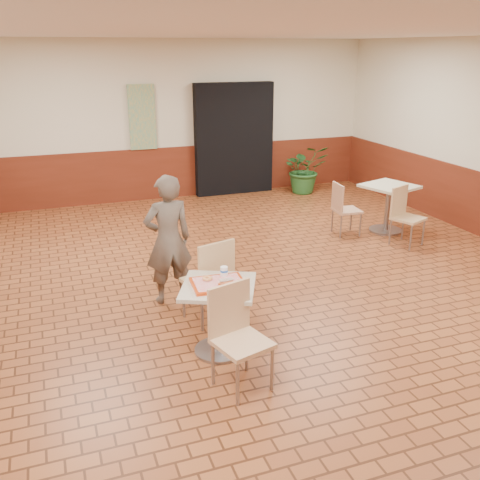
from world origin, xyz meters
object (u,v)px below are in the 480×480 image
object	(u,v)px
chair_main_back	(211,277)
potted_plant	(305,169)
customer	(168,240)
paper_cup	(224,271)
main_table	(219,307)
serving_tray	(218,284)
chair_second_left	(343,206)
chair_second_front	(404,213)
long_john_donut	(226,282)
chair_main_front	(237,331)
ring_donut	(207,278)
second_table	(388,200)

from	to	relation	value
chair_main_back	potted_plant	xyz separation A→B (m)	(3.44, 4.65, -0.04)
customer	paper_cup	bearing A→B (deg)	99.57
main_table	serving_tray	world-z (taller)	serving_tray
customer	chair_second_left	xyz separation A→B (m)	(3.12, 1.40, -0.29)
chair_second_front	potted_plant	size ratio (longest dim) A/B	0.89
long_john_donut	main_table	bearing A→B (deg)	130.14
chair_main_front	customer	bearing A→B (deg)	79.32
serving_tray	chair_second_front	bearing A→B (deg)	29.05
main_table	customer	xyz separation A→B (m)	(-0.19, 1.27, 0.28)
chair_second_front	chair_main_front	bearing A→B (deg)	-166.78
chair_main_back	customer	size ratio (longest dim) A/B	0.63
main_table	chair_second_front	xyz separation A→B (m)	(3.58, 1.99, 0.01)
chair_main_front	ring_donut	bearing A→B (deg)	79.69
customer	serving_tray	distance (m)	1.29
customer	long_john_donut	size ratio (longest dim) A/B	9.81
customer	chair_second_left	world-z (taller)	customer
customer	potted_plant	xyz separation A→B (m)	(3.74, 3.98, -0.27)
potted_plant	long_john_donut	bearing A→B (deg)	-123.33
customer	main_table	bearing A→B (deg)	93.87
chair_main_front	potted_plant	bearing A→B (deg)	42.33
long_john_donut	second_table	size ratio (longest dim) A/B	0.20
potted_plant	main_table	bearing A→B (deg)	-124.04
customer	second_table	distance (m)	4.10
paper_cup	serving_tray	bearing A→B (deg)	-128.06
chair_main_back	serving_tray	size ratio (longest dim) A/B	1.91
paper_cup	second_table	size ratio (longest dim) A/B	0.12
potted_plant	paper_cup	bearing A→B (deg)	-123.93
main_table	chair_second_left	size ratio (longest dim) A/B	0.85
chair_main_back	chair_second_left	bearing A→B (deg)	-159.94
chair_main_back	serving_tray	xyz separation A→B (m)	(-0.11, -0.61, 0.20)
serving_tray	long_john_donut	xyz separation A→B (m)	(0.05, -0.06, 0.04)
chair_second_front	customer	bearing A→B (deg)	168.59
paper_cup	potted_plant	xyz separation A→B (m)	(3.45, 5.13, -0.30)
chair_second_left	main_table	bearing A→B (deg)	137.84
chair_main_front	chair_second_left	world-z (taller)	chair_main_front
main_table	chair_main_back	size ratio (longest dim) A/B	0.75
customer	chair_second_front	xyz separation A→B (m)	(3.77, 0.71, -0.27)
chair_main_front	serving_tray	distance (m)	0.60
serving_tray	ring_donut	xyz separation A→B (m)	(-0.08, 0.09, 0.03)
paper_cup	customer	bearing A→B (deg)	104.23
main_table	paper_cup	xyz separation A→B (m)	(0.10, 0.13, 0.31)
main_table	chair_main_front	world-z (taller)	chair_main_front
chair_main_front	customer	xyz separation A→B (m)	(-0.18, 1.83, 0.24)
ring_donut	chair_second_left	xyz separation A→B (m)	(3.01, 2.58, -0.29)
chair_main_back	potted_plant	bearing A→B (deg)	-142.66
chair_main_front	second_table	xyz separation A→B (m)	(3.71, 3.13, -0.00)
second_table	customer	bearing A→B (deg)	-161.49
customer	potted_plant	bearing A→B (deg)	-137.88
second_table	main_table	bearing A→B (deg)	-145.12
ring_donut	main_table	bearing A→B (deg)	-46.45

